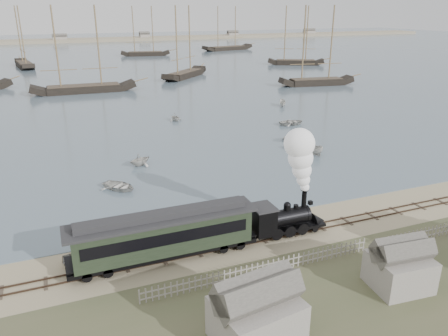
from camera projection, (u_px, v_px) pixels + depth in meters
name	position (u px, v px, depth m)	size (l,w,h in m)	color
ground	(291.00, 221.00, 41.85)	(600.00, 600.00, 0.00)	tan
harbor_water	(93.00, 54.00, 189.80)	(600.00, 336.00, 0.06)	#485667
rail_track	(302.00, 230.00, 40.10)	(120.00, 1.80, 0.16)	#3C2B20
picket_fence_west	(263.00, 275.00, 33.48)	(19.00, 0.10, 1.20)	gray
shed_mid	(397.00, 286.00, 32.11)	(4.00, 3.50, 3.60)	gray
far_spit	(78.00, 42.00, 259.43)	(500.00, 20.00, 1.80)	tan
locomotive	(298.00, 189.00, 38.37)	(7.47, 2.79, 9.31)	black
passenger_coach	(164.00, 234.00, 34.79)	(15.26, 2.94, 3.71)	black
beached_dinghy	(90.00, 256.00, 35.19)	(4.17, 2.98, 0.86)	beige
rowboat_0	(119.00, 186.00, 48.87)	(4.15, 2.96, 0.86)	beige
rowboat_1	(140.00, 159.00, 56.19)	(3.11, 2.69, 1.64)	beige
rowboat_2	(310.00, 149.00, 60.60)	(3.95, 1.49, 1.53)	beige
rowboat_3	(292.00, 122.00, 75.90)	(4.43, 3.16, 0.92)	beige
rowboat_4	(290.00, 137.00, 66.18)	(3.05, 2.63, 1.60)	beige
rowboat_5	(282.00, 103.00, 90.04)	(3.23, 1.21, 1.25)	beige
rowboat_7	(175.00, 117.00, 78.36)	(2.66, 2.29, 1.40)	beige
schooner_2	(80.00, 49.00, 101.58)	(24.31, 5.61, 20.00)	black
schooner_3	(184.00, 42.00, 123.89)	(20.60, 4.75, 20.00)	black
schooner_4	(319.00, 46.00, 111.21)	(19.79, 4.57, 20.00)	black
schooner_5	(297.00, 35.00, 151.82)	(19.56, 4.51, 20.00)	black
schooner_7	(20.00, 37.00, 145.12)	(20.15, 4.65, 20.00)	black
schooner_8	(144.00, 31.00, 180.47)	(20.22, 4.67, 20.00)	black
schooner_9	(228.00, 28.00, 205.03)	(26.10, 6.02, 20.00)	black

